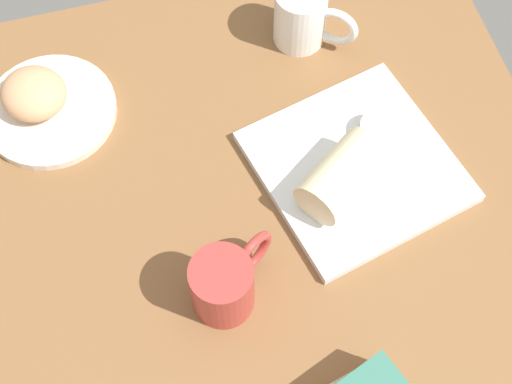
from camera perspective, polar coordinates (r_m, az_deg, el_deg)
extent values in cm
cube|color=brown|center=(102.78, 1.14, -7.98)|extent=(110.00, 90.00, 4.00)
cylinder|color=silver|center=(116.88, -15.22, 5.92)|extent=(19.62, 19.62, 1.40)
ellipsoid|color=tan|center=(114.86, -16.41, 7.12)|extent=(13.28, 13.31, 5.64)
cube|color=white|center=(108.77, 7.53, 1.92)|extent=(31.25, 31.25, 1.60)
cylinder|color=silver|center=(109.91, 9.20, 4.64)|extent=(5.49, 5.49, 2.51)
cylinder|color=#CD4D22|center=(109.11, 9.27, 4.90)|extent=(4.51, 4.51, 0.40)
cylinder|color=beige|center=(102.84, 6.50, 1.21)|extent=(12.86, 14.18, 7.05)
cylinder|color=white|center=(118.09, 3.34, 13.09)|extent=(7.98, 7.98, 10.06)
torus|color=white|center=(117.17, 5.99, 12.26)|extent=(5.32, 6.49, 7.23)
cylinder|color=#B23833|center=(95.85, -2.55, -7.14)|extent=(8.07, 8.07, 10.16)
cylinder|color=#92734A|center=(91.66, -2.66, -6.19)|extent=(6.62, 6.62, 0.40)
torus|color=#B23833|center=(97.33, -0.32, -4.74)|extent=(5.12, 6.70, 7.30)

